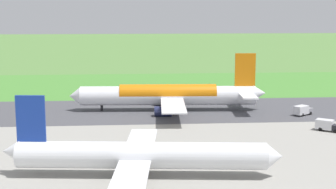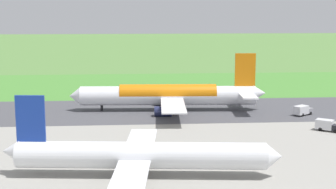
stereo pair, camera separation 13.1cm
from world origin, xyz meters
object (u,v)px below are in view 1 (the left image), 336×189
object	(u,v)px
airliner_main	(169,95)
service_truck_baggage	(328,125)
airliner_parked_mid	(140,155)
service_truck_fuel	(303,110)
traffic_cone_orange	(197,87)
no_stopping_sign	(210,86)

from	to	relation	value
airliner_main	service_truck_baggage	xyz separation A→B (m)	(-34.52, 26.15, -2.95)
airliner_main	airliner_parked_mid	xyz separation A→B (m)	(9.22, 54.32, -0.58)
service_truck_baggage	service_truck_fuel	size ratio (longest dim) A/B	0.99
service_truck_fuel	traffic_cone_orange	xyz separation A→B (m)	(21.68, -48.17, -1.13)
service_truck_baggage	no_stopping_sign	size ratio (longest dim) A/B	2.67
service_truck_baggage	service_truck_fuel	world-z (taller)	same
airliner_main	service_truck_baggage	bearing A→B (deg)	142.85
service_truck_fuel	airliner_parked_mid	bearing A→B (deg)	46.05
airliner_parked_mid	traffic_cone_orange	world-z (taller)	airliner_parked_mid
service_truck_baggage	traffic_cone_orange	bearing A→B (deg)	-71.67
airliner_parked_mid	service_truck_fuel	xyz separation A→B (m)	(-43.76, -45.39, -2.37)
traffic_cone_orange	airliner_parked_mid	bearing A→B (deg)	76.72
airliner_main	service_truck_fuel	distance (m)	35.80
airliner_main	traffic_cone_orange	world-z (taller)	airliner_main
airliner_parked_mid	service_truck_baggage	distance (m)	52.07
airliner_main	no_stopping_sign	bearing A→B (deg)	-116.32
airliner_parked_mid	service_truck_fuel	world-z (taller)	airliner_parked_mid
airliner_main	no_stopping_sign	world-z (taller)	airliner_main
service_truck_baggage	no_stopping_sign	world-z (taller)	service_truck_baggage
airliner_parked_mid	service_truck_baggage	world-z (taller)	airliner_parked_mid
airliner_main	airliner_parked_mid	bearing A→B (deg)	80.37
service_truck_baggage	service_truck_fuel	distance (m)	17.22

